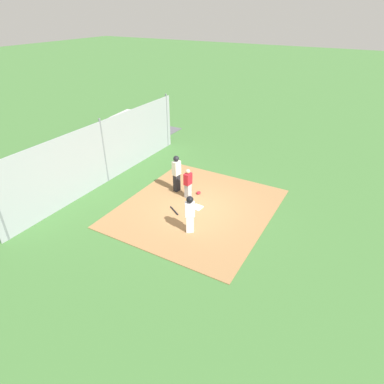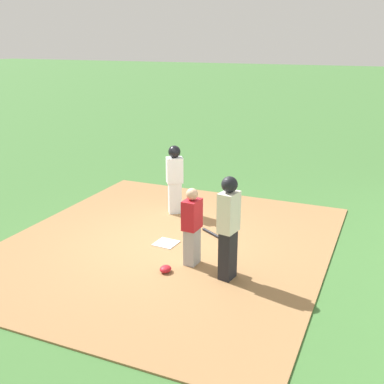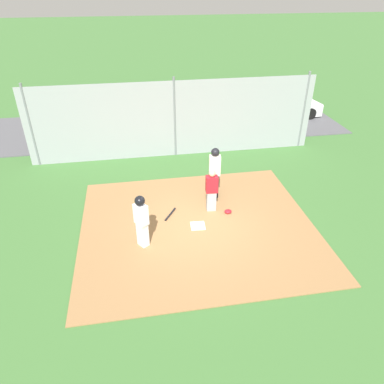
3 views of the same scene
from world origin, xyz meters
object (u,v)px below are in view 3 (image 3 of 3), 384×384
at_px(parked_car_white, 282,106).
at_px(parked_car_green, 237,115).
at_px(baseball_bat, 170,214).
at_px(catcher, 212,190).
at_px(runner, 141,218).
at_px(catcher_mask, 228,211).
at_px(umpire, 215,172).
at_px(home_plate, 198,226).

relative_size(parked_car_white, parked_car_green, 0.99).
bearing_deg(baseball_bat, catcher, 125.86).
distance_m(baseball_bat, parked_car_white, 11.10).
distance_m(catcher, parked_car_white, 10.17).
distance_m(runner, parked_car_white, 12.74).
distance_m(baseball_bat, parked_car_green, 8.70).
xyz_separation_m(baseball_bat, catcher_mask, (-1.89, 0.21, 0.03)).
bearing_deg(umpire, baseball_bat, -52.15).
height_order(umpire, runner, umpire).
height_order(home_plate, runner, runner).
xyz_separation_m(runner, catcher_mask, (-2.83, -1.15, -0.88)).
height_order(baseball_bat, parked_car_green, parked_car_green).
height_order(runner, parked_car_white, runner).
xyz_separation_m(catcher, runner, (2.32, 1.45, 0.19)).
height_order(catcher, parked_car_white, catcher).
bearing_deg(baseball_bat, parked_car_green, -177.98).
bearing_deg(catcher, runner, -54.73).
height_order(runner, baseball_bat, runner).
bearing_deg(catcher, parked_car_white, 148.71).
height_order(umpire, catcher_mask, umpire).
xyz_separation_m(baseball_bat, parked_car_green, (-4.34, -7.52, 0.55)).
relative_size(home_plate, baseball_bat, 0.59).
distance_m(home_plate, parked_car_white, 11.22).
xyz_separation_m(home_plate, umpire, (-0.88, -1.63, 0.98)).
xyz_separation_m(home_plate, parked_car_green, (-3.56, -8.27, 0.57)).
height_order(home_plate, baseball_bat, baseball_bat).
bearing_deg(parked_car_green, baseball_bat, 50.43).
relative_size(runner, baseball_bat, 2.22).
height_order(catcher_mask, parked_car_green, parked_car_green).
bearing_deg(umpire, home_plate, -18.55).
xyz_separation_m(catcher_mask, parked_car_white, (-5.27, -8.67, 0.52)).
bearing_deg(parked_car_green, catcher, 58.70).
distance_m(home_plate, parked_car_green, 9.02).
height_order(runner, parked_car_green, runner).
xyz_separation_m(umpire, parked_car_green, (-2.69, -6.64, -0.41)).
height_order(umpire, baseball_bat, umpire).
height_order(home_plate, parked_car_green, parked_car_green).
distance_m(catcher, umpire, 0.87).
relative_size(umpire, catcher_mask, 7.75).
bearing_deg(umpire, parked_car_white, 153.65).
distance_m(home_plate, umpire, 2.10).
height_order(baseball_bat, catcher_mask, catcher_mask).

